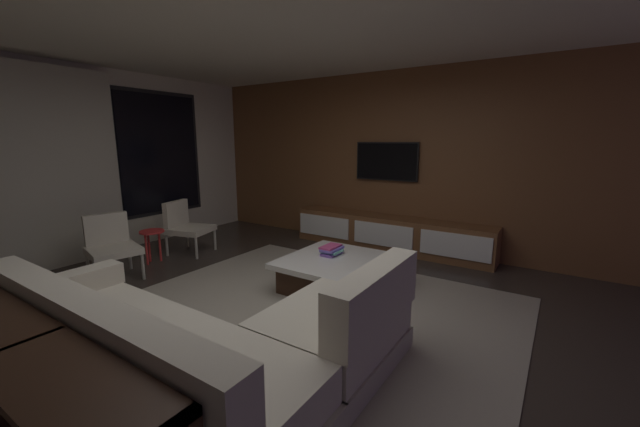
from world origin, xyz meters
TOP-DOWN VIEW (x-y plane):
  - floor at (0.00, 0.00)m, footprint 9.20×9.20m
  - back_wall_with_window at (-0.06, 3.62)m, footprint 6.60×0.30m
  - media_wall at (3.06, 0.00)m, footprint 0.12×7.80m
  - ceiling at (0.00, 0.00)m, footprint 8.20×8.20m
  - area_rug at (0.35, -0.10)m, footprint 3.20×3.80m
  - sectional_couch at (-0.97, -0.15)m, footprint 1.98×2.50m
  - coffee_table at (1.01, -0.05)m, footprint 1.16×1.16m
  - book_stack_on_coffee_table at (1.11, 0.10)m, footprint 0.30×0.20m
  - accent_chair_near_window at (0.97, 2.59)m, footprint 0.68×0.69m
  - accent_chair_by_curtain at (-0.19, 2.48)m, footprint 0.66×0.67m
  - side_stool at (0.40, 2.56)m, footprint 0.32×0.32m
  - media_console at (2.77, 0.05)m, footprint 0.46×3.10m
  - mounted_tv at (2.95, 0.25)m, footprint 0.05×1.01m
  - console_table_behind_couch at (-1.89, -0.02)m, footprint 0.40×2.10m

SIDE VIEW (x-z plane):
  - floor at x=0.00m, z-range 0.00..0.00m
  - area_rug at x=0.35m, z-range 0.00..0.01m
  - coffee_table at x=1.01m, z-range 0.01..0.37m
  - media_console at x=2.77m, z-range -0.01..0.51m
  - sectional_couch at x=-0.97m, z-range -0.12..0.70m
  - side_stool at x=0.40m, z-range 0.14..0.60m
  - book_stack_on_coffee_table at x=1.11m, z-range 0.36..0.47m
  - console_table_behind_couch at x=-1.89m, z-range 0.05..0.79m
  - accent_chair_near_window at x=0.97m, z-range 0.04..0.82m
  - accent_chair_by_curtain at x=-0.19m, z-range 0.04..0.82m
  - back_wall_with_window at x=-0.06m, z-range -0.01..2.69m
  - media_wall at x=3.06m, z-range 0.00..2.70m
  - mounted_tv at x=2.95m, z-range 1.06..1.64m
  - ceiling at x=0.00m, z-range 2.70..2.70m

